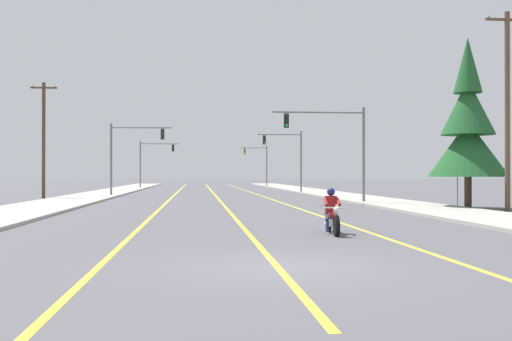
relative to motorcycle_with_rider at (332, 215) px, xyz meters
The scene contains 16 objects.
ground_plane 6.85m from the motorcycle_with_rider, 111.74° to the right, with size 400.00×400.00×0.00m, color #515156.
lane_stripe_center 38.76m from the motorcycle_with_rider, 93.93° to the left, with size 0.16×100.00×0.01m, color yellow.
lane_stripe_left 39.18m from the motorcycle_with_rider, 99.26° to the left, with size 0.16×100.00×0.01m, color yellow.
lane_stripe_right 38.69m from the motorcycle_with_rider, 88.09° to the left, with size 0.16×100.00×0.01m, color yellow.
sidewalk_kerb_right 34.58m from the motorcycle_with_rider, 76.78° to the left, with size 4.40×110.00×0.14m, color #ADA89E.
sidewalk_kerb_left 36.08m from the motorcycle_with_rider, 111.06° to the left, with size 4.40×110.00×0.14m, color #ADA89E.
motorcycle_with_rider is the anchor object (origin of this frame).
traffic_signal_near_right 19.14m from the motorcycle_with_rider, 75.69° to the left, with size 6.02×0.37×6.20m.
traffic_signal_near_left 33.62m from the motorcycle_with_rider, 107.48° to the left, with size 5.19×0.48×6.20m.
traffic_signal_mid_right 39.53m from the motorcycle_with_rider, 82.89° to the left, with size 4.46×0.37×6.20m.
traffic_signal_mid_left 59.10m from the motorcycle_with_rider, 99.90° to the left, with size 5.05×0.37×6.20m.
traffic_signal_far_right 68.96m from the motorcycle_with_rider, 85.72° to the left, with size 4.04×0.39×6.20m.
utility_pole_right_near 15.93m from the motorcycle_with_rider, 40.81° to the left, with size 2.31×0.26×10.21m.
utility_pole_left_near 32.45m from the motorcycle_with_rider, 119.92° to the left, with size 2.00×0.26×8.97m.
conifer_tree_right_verge_near 16.71m from the motorcycle_with_rider, 49.46° to the left, with size 4.30×4.30×9.46m.
street_sign 17.66m from the motorcycle_with_rider, 52.49° to the left, with size 0.44×0.07×2.40m.
Camera 1 is at (-1.77, -11.76, 1.91)m, focal length 40.58 mm.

